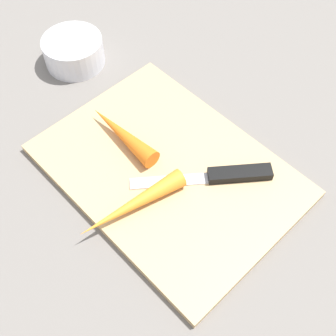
{
  "coord_description": "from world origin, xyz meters",
  "views": [
    {
      "loc": [
        -0.25,
        0.24,
        0.53
      ],
      "look_at": [
        0.0,
        0.0,
        0.01
      ],
      "focal_mm": 46.54,
      "sensor_mm": 36.0,
      "label": 1
    }
  ],
  "objects_px": {
    "small_bowl": "(74,51)",
    "carrot_long": "(132,205)",
    "carrot_short": "(122,134)",
    "cutting_board": "(168,170)",
    "knife": "(230,175)"
  },
  "relations": [
    {
      "from": "small_bowl",
      "to": "carrot_long",
      "type": "bearing_deg",
      "value": 157.03
    },
    {
      "from": "carrot_short",
      "to": "cutting_board",
      "type": "bearing_deg",
      "value": -170.87
    },
    {
      "from": "carrot_long",
      "to": "small_bowl",
      "type": "distance_m",
      "value": 0.32
    },
    {
      "from": "carrot_long",
      "to": "cutting_board",
      "type": "bearing_deg",
      "value": -158.39
    },
    {
      "from": "knife",
      "to": "carrot_long",
      "type": "xyz_separation_m",
      "value": [
        0.05,
        0.13,
        0.01
      ]
    },
    {
      "from": "knife",
      "to": "carrot_long",
      "type": "relative_size",
      "value": 1.08
    },
    {
      "from": "carrot_short",
      "to": "small_bowl",
      "type": "bearing_deg",
      "value": -16.38
    },
    {
      "from": "knife",
      "to": "carrot_short",
      "type": "xyz_separation_m",
      "value": [
        0.16,
        0.07,
        0.01
      ]
    },
    {
      "from": "cutting_board",
      "to": "small_bowl",
      "type": "bearing_deg",
      "value": -9.13
    },
    {
      "from": "knife",
      "to": "carrot_short",
      "type": "bearing_deg",
      "value": -28.31
    },
    {
      "from": "cutting_board",
      "to": "carrot_short",
      "type": "relative_size",
      "value": 2.73
    },
    {
      "from": "cutting_board",
      "to": "small_bowl",
      "type": "distance_m",
      "value": 0.29
    },
    {
      "from": "knife",
      "to": "cutting_board",
      "type": "bearing_deg",
      "value": -15.03
    },
    {
      "from": "cutting_board",
      "to": "carrot_short",
      "type": "xyz_separation_m",
      "value": [
        0.08,
        0.01,
        0.02
      ]
    },
    {
      "from": "cutting_board",
      "to": "small_bowl",
      "type": "xyz_separation_m",
      "value": [
        0.28,
        -0.05,
        0.02
      ]
    }
  ]
}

